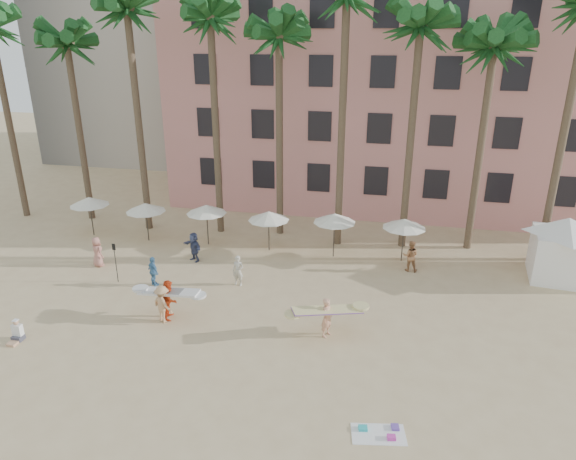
% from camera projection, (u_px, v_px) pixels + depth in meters
% --- Properties ---
extents(ground, '(120.00, 120.00, 0.00)m').
position_uv_depth(ground, '(216.00, 376.00, 20.10)').
color(ground, '#D1B789').
rests_on(ground, ground).
extents(pink_hotel, '(35.00, 14.00, 16.00)m').
position_uv_depth(pink_hotel, '(411.00, 96.00, 39.53)').
color(pink_hotel, '#D88583').
rests_on(pink_hotel, ground).
extents(palm_row, '(44.40, 5.40, 16.30)m').
position_uv_depth(palm_row, '(303.00, 25.00, 28.99)').
color(palm_row, brown).
rests_on(palm_row, ground).
extents(umbrella_row, '(22.50, 2.70, 2.73)m').
position_uv_depth(umbrella_row, '(237.00, 212.00, 31.25)').
color(umbrella_row, '#332B23').
rests_on(umbrella_row, ground).
extents(cabana, '(4.98, 4.98, 3.50)m').
position_uv_depth(cabana, '(564.00, 243.00, 27.36)').
color(cabana, white).
rests_on(cabana, ground).
extents(beach_towel, '(1.94, 1.29, 0.14)m').
position_uv_depth(beach_towel, '(380.00, 433.00, 17.19)').
color(beach_towel, white).
rests_on(beach_towel, ground).
extents(carrier_yellow, '(3.12, 1.99, 1.83)m').
position_uv_depth(carrier_yellow, '(327.00, 315.00, 22.41)').
color(carrier_yellow, tan).
rests_on(carrier_yellow, ground).
extents(carrier_white, '(2.92, 1.05, 1.92)m').
position_uv_depth(carrier_white, '(169.00, 298.00, 23.88)').
color(carrier_white, red).
rests_on(carrier_white, ground).
extents(beachgoers, '(18.43, 8.89, 1.82)m').
position_uv_depth(beachgoers, '(212.00, 266.00, 27.52)').
color(beachgoers, '#B17063').
rests_on(beachgoers, ground).
extents(paddle, '(0.18, 0.04, 2.23)m').
position_uv_depth(paddle, '(115.00, 258.00, 27.16)').
color(paddle, black).
rests_on(paddle, ground).
extents(seated_man, '(0.43, 0.76, 0.98)m').
position_uv_depth(seated_man, '(17.00, 334.00, 22.29)').
color(seated_man, '#3F3F4C').
rests_on(seated_man, ground).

